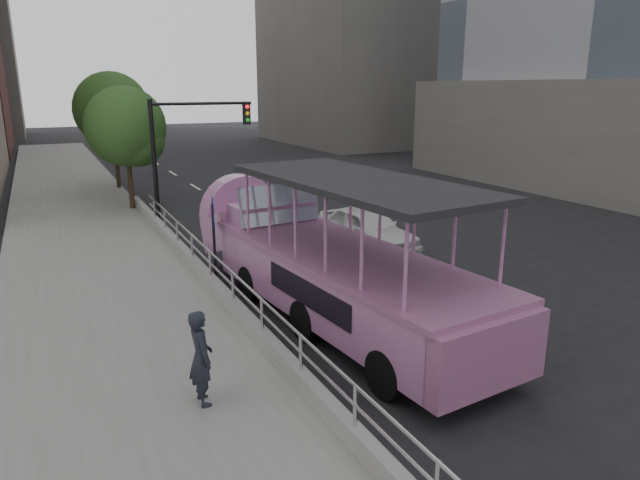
% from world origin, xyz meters
% --- Properties ---
extents(ground, '(160.00, 160.00, 0.00)m').
position_xyz_m(ground, '(0.00, 0.00, 0.00)').
color(ground, black).
extents(sidewalk, '(5.50, 80.00, 0.30)m').
position_xyz_m(sidewalk, '(-5.75, 10.00, 0.15)').
color(sidewalk, gray).
rests_on(sidewalk, ground).
extents(kerb_wall, '(0.24, 30.00, 0.36)m').
position_xyz_m(kerb_wall, '(-3.12, 2.00, 0.48)').
color(kerb_wall, '#AAABA5').
rests_on(kerb_wall, sidewalk).
extents(guardrail, '(0.07, 22.00, 0.71)m').
position_xyz_m(guardrail, '(-3.12, 2.00, 1.14)').
color(guardrail, silver).
rests_on(guardrail, kerb_wall).
extents(duck_boat, '(3.73, 11.33, 3.69)m').
position_xyz_m(duck_boat, '(-0.84, 1.80, 1.37)').
color(duck_boat, black).
rests_on(duck_boat, ground).
extents(car, '(2.26, 4.65, 1.53)m').
position_xyz_m(car, '(3.21, 6.26, 0.77)').
color(car, white).
rests_on(car, ground).
extents(pedestrian_near, '(0.44, 0.65, 1.72)m').
position_xyz_m(pedestrian_near, '(-4.88, -1.71, 1.16)').
color(pedestrian_near, '#202430').
rests_on(pedestrian_near, sidewalk).
extents(parking_sign, '(0.16, 0.60, 2.71)m').
position_xyz_m(parking_sign, '(-2.77, 4.75, 1.71)').
color(parking_sign, black).
rests_on(parking_sign, ground).
extents(traffic_signal, '(4.20, 0.32, 5.20)m').
position_xyz_m(traffic_signal, '(-1.70, 12.50, 3.50)').
color(traffic_signal, black).
rests_on(traffic_signal, ground).
extents(street_tree_near, '(3.52, 3.52, 5.72)m').
position_xyz_m(street_tree_near, '(-3.30, 15.93, 3.82)').
color(street_tree_near, '#322016').
rests_on(street_tree_near, ground).
extents(street_tree_far, '(3.97, 3.97, 6.45)m').
position_xyz_m(street_tree_far, '(-3.10, 21.93, 4.31)').
color(street_tree_far, '#322016').
rests_on(street_tree_far, ground).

